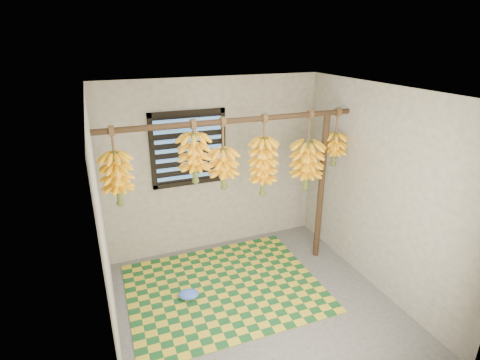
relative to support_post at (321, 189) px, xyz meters
name	(u,v)px	position (x,y,z in m)	size (l,w,h in m)	color
floor	(258,307)	(-1.20, -0.70, -1.00)	(3.00, 3.00, 0.01)	#4D4D4D
ceiling	(262,92)	(-1.20, -0.70, 1.40)	(3.00, 3.00, 0.01)	silver
wall_back	(214,167)	(-1.20, 0.80, 0.20)	(3.00, 0.01, 2.40)	slate
wall_left	(104,240)	(-2.71, -0.70, 0.20)	(0.01, 3.00, 2.40)	slate
wall_right	(378,191)	(0.30, -0.70, 0.20)	(0.01, 3.00, 2.40)	slate
window	(189,149)	(-1.55, 0.78, 0.50)	(1.00, 0.04, 1.00)	black
hanging_pole	(235,121)	(-1.20, 0.00, 1.00)	(0.06, 0.06, 3.00)	#3B2918
support_post	(321,189)	(0.00, 0.00, 0.00)	(0.08, 0.08, 2.00)	#3B2918
woven_mat	(224,287)	(-1.44, -0.23, -0.99)	(2.27, 1.82, 0.01)	#164E23
plastic_bag	(189,294)	(-1.89, -0.27, -0.94)	(0.25, 0.18, 0.10)	blue
banana_bunch_a	(117,179)	(-2.50, 0.00, 0.50)	(0.31, 0.31, 0.85)	brown
banana_bunch_b	(195,158)	(-1.68, 0.00, 0.62)	(0.35, 0.35, 0.71)	brown
banana_bunch_c	(224,169)	(-1.34, 0.00, 0.46)	(0.33, 0.33, 0.84)	brown
banana_bunch_d	(263,167)	(-0.84, 0.00, 0.42)	(0.33, 0.33, 0.99)	brown
banana_bunch_e	(307,165)	(-0.24, 0.00, 0.36)	(0.38, 0.38, 1.01)	brown
banana_bunch_f	(334,149)	(0.15, 0.00, 0.53)	(0.30, 0.30, 0.74)	brown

